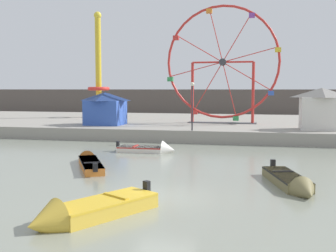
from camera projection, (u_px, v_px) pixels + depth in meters
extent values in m
plane|color=gray|center=(164.00, 196.00, 17.21)|extent=(240.00, 240.00, 0.00)
cube|color=gray|center=(223.00, 125.00, 44.93)|extent=(110.00, 23.72, 1.05)
cube|color=#564C47|center=(235.00, 103.00, 66.95)|extent=(140.00, 3.00, 4.40)
cube|color=orange|center=(91.00, 165.00, 23.25)|extent=(3.12, 4.59, 0.40)
cube|color=black|center=(91.00, 162.00, 23.23)|extent=(3.11, 4.55, 0.08)
cone|color=orange|center=(86.00, 157.00, 26.08)|extent=(1.46, 1.59, 0.96)
cube|color=black|center=(95.00, 167.00, 20.89)|extent=(0.31, 0.29, 0.44)
cube|color=black|center=(92.00, 163.00, 22.67)|extent=(0.83, 0.55, 0.06)
cube|color=olive|center=(286.00, 179.00, 19.47)|extent=(2.18, 4.24, 0.46)
cube|color=black|center=(286.00, 175.00, 19.45)|extent=(2.19, 4.20, 0.08)
cone|color=olive|center=(306.00, 193.00, 16.91)|extent=(1.37, 1.37, 1.13)
cube|color=black|center=(273.00, 164.00, 21.57)|extent=(0.28, 0.25, 0.44)
cube|color=black|center=(283.00, 171.00, 19.95)|extent=(1.02, 0.41, 0.06)
cube|color=gold|center=(105.00, 207.00, 14.71)|extent=(3.25, 4.10, 0.55)
cube|color=gold|center=(105.00, 200.00, 14.69)|extent=(3.25, 4.07, 0.08)
cone|color=gold|center=(43.00, 223.00, 12.92)|extent=(1.75, 1.63, 1.40)
cube|color=black|center=(147.00, 186.00, 16.16)|extent=(0.31, 0.29, 0.44)
cube|color=gold|center=(116.00, 196.00, 15.03)|extent=(1.16, 0.78, 0.06)
cube|color=silver|center=(141.00, 149.00, 29.37)|extent=(3.22, 1.40, 0.38)
cube|color=#B2231E|center=(141.00, 147.00, 29.35)|extent=(3.19, 1.42, 0.08)
cone|color=silver|center=(169.00, 150.00, 28.95)|extent=(0.89, 1.30, 1.30)
cube|color=black|center=(118.00, 144.00, 29.69)|extent=(0.20, 0.24, 0.44)
cube|color=#B2231E|center=(135.00, 146.00, 29.43)|extent=(0.17, 1.16, 0.06)
torus|color=red|center=(223.00, 62.00, 40.85)|extent=(11.17, 0.24, 11.17)
cylinder|color=#38383D|center=(223.00, 62.00, 40.85)|extent=(0.70, 0.50, 0.70)
cylinder|color=red|center=(208.00, 86.00, 41.35)|extent=(2.83, 0.08, 4.75)
cube|color=red|center=(195.00, 112.00, 41.88)|extent=(0.56, 0.48, 0.44)
cylinder|color=red|center=(229.00, 89.00, 40.93)|extent=(1.45, 0.08, 5.31)
cube|color=#33934C|center=(236.00, 118.00, 41.05)|extent=(0.56, 0.48, 0.44)
cylinder|color=red|center=(247.00, 76.00, 40.47)|extent=(4.75, 0.08, 2.83)
cube|color=#3356B7|center=(271.00, 93.00, 40.11)|extent=(0.56, 0.48, 0.44)
cylinder|color=red|center=(250.00, 55.00, 40.22)|extent=(5.31, 0.08, 1.45)
cube|color=yellow|center=(278.00, 50.00, 39.62)|extent=(0.56, 0.48, 0.44)
cylinder|color=red|center=(237.00, 38.00, 40.34)|extent=(2.83, 0.08, 4.75)
cube|color=purple|center=(252.00, 15.00, 39.86)|extent=(0.56, 0.48, 0.44)
cylinder|color=red|center=(216.00, 35.00, 40.76)|extent=(1.45, 0.08, 5.31)
cube|color=orange|center=(209.00, 11.00, 40.69)|extent=(0.56, 0.48, 0.44)
cylinder|color=red|center=(199.00, 48.00, 41.23)|extent=(4.75, 0.08, 2.83)
cube|color=red|center=(176.00, 38.00, 41.63)|extent=(0.56, 0.48, 0.44)
cylinder|color=red|center=(196.00, 69.00, 41.47)|extent=(5.31, 0.08, 1.45)
cube|color=#33934C|center=(170.00, 79.00, 42.12)|extent=(0.56, 0.48, 0.44)
cylinder|color=red|center=(192.00, 93.00, 41.76)|extent=(0.28, 0.28, 6.06)
cylinder|color=red|center=(253.00, 93.00, 40.47)|extent=(0.28, 0.28, 6.06)
cylinder|color=red|center=(223.00, 62.00, 40.85)|extent=(6.01, 0.18, 0.18)
cube|color=#4C4C51|center=(222.00, 123.00, 41.38)|extent=(6.81, 1.20, 0.08)
cylinder|color=gold|center=(98.00, 68.00, 49.82)|extent=(0.70, 0.70, 11.88)
torus|color=red|center=(99.00, 89.00, 50.04)|extent=(2.64, 2.64, 0.44)
sphere|color=yellow|center=(98.00, 15.00, 49.27)|extent=(0.90, 0.90, 0.90)
cube|color=#4C4C51|center=(99.00, 116.00, 50.34)|extent=(2.80, 2.80, 0.24)
cube|color=silver|center=(321.00, 113.00, 34.62)|extent=(3.39, 2.46, 2.73)
pyramid|color=gray|center=(322.00, 93.00, 34.46)|extent=(3.73, 2.70, 0.80)
cube|color=#3356B7|center=(105.00, 113.00, 39.49)|extent=(3.42, 3.08, 2.33)
pyramid|color=navy|center=(105.00, 96.00, 39.36)|extent=(3.76, 3.38, 0.80)
cylinder|color=#2D2D33|center=(192.00, 108.00, 33.91)|extent=(0.12, 0.12, 3.67)
sphere|color=#F2EACC|center=(192.00, 84.00, 33.73)|extent=(0.32, 0.32, 0.32)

